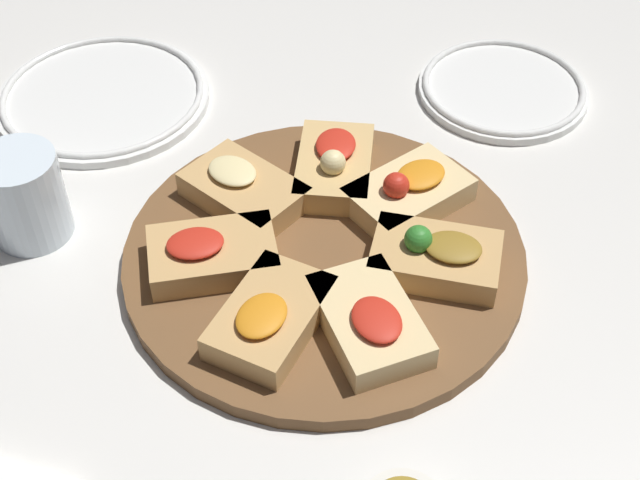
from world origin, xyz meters
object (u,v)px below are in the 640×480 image
(plate_right, at_px, (500,88))
(serving_board, at_px, (320,256))
(plate_left, at_px, (100,96))
(water_glass, at_px, (20,196))

(plate_right, bearing_deg, serving_board, -127.41)
(serving_board, height_order, plate_right, same)
(plate_left, distance_m, plate_right, 0.49)
(serving_board, relative_size, water_glass, 4.13)
(water_glass, bearing_deg, plate_right, 25.10)
(serving_board, xyz_separation_m, plate_right, (0.22, 0.29, -0.00))
(serving_board, distance_m, plate_left, 0.38)
(serving_board, bearing_deg, plate_right, 52.59)
(plate_left, relative_size, plate_right, 1.24)
(plate_left, bearing_deg, water_glass, -98.13)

